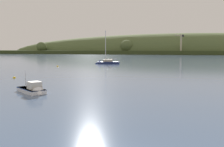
% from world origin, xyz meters
% --- Properties ---
extents(far_shoreline_hill, '(525.12, 93.13, 45.04)m').
position_xyz_m(far_shoreline_hill, '(11.93, 270.99, 0.20)').
color(far_shoreline_hill, '#35401E').
rests_on(far_shoreline_hill, ground).
extents(dockside_crane, '(9.06, 15.10, 19.66)m').
position_xyz_m(dockside_crane, '(13.48, 240.54, 9.81)').
color(dockside_crane, '#4C4C51').
rests_on(dockside_crane, ground).
extents(sailboat_far_left, '(9.41, 5.92, 13.67)m').
position_xyz_m(sailboat_far_left, '(-20.90, 78.97, 0.30)').
color(sailboat_far_left, navy).
rests_on(sailboat_far_left, ground).
extents(fishing_boat_moored, '(5.36, 4.65, 3.24)m').
position_xyz_m(fishing_boat_moored, '(-14.79, 17.41, 0.27)').
color(fishing_boat_moored, white).
rests_on(fishing_boat_moored, ground).
extents(mooring_buoy_midchannel, '(0.59, 0.59, 0.67)m').
position_xyz_m(mooring_buoy_midchannel, '(-26.91, 31.46, 0.00)').
color(mooring_buoy_midchannel, yellow).
rests_on(mooring_buoy_midchannel, ground).
extents(mooring_buoy_off_fishing_boat, '(0.64, 0.64, 0.72)m').
position_xyz_m(mooring_buoy_off_fishing_boat, '(-32.66, 63.17, 0.00)').
color(mooring_buoy_off_fishing_boat, yellow).
rests_on(mooring_buoy_off_fishing_boat, ground).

